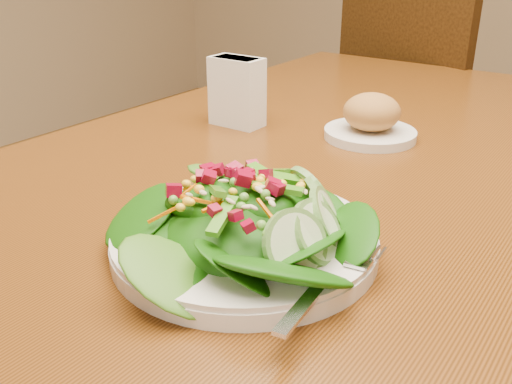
# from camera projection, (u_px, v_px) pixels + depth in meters

# --- Properties ---
(dining_table) EXTENTS (0.90, 1.40, 0.75)m
(dining_table) POSITION_uv_depth(u_px,v_px,m) (349.00, 214.00, 0.89)
(dining_table) COLOR #643511
(dining_table) RESTS_ON ground_plane
(chair_far) EXTENTS (0.57, 0.57, 0.98)m
(chair_far) POSITION_uv_depth(u_px,v_px,m) (422.00, 129.00, 1.71)
(chair_far) COLOR #371F09
(chair_far) RESTS_ON ground_plane
(salad_plate) EXTENTS (0.27, 0.27, 0.08)m
(salad_plate) POSITION_uv_depth(u_px,v_px,m) (252.00, 228.00, 0.57)
(salad_plate) COLOR silver
(salad_plate) RESTS_ON dining_table
(bread_plate) EXTENTS (0.15, 0.15, 0.07)m
(bread_plate) POSITION_uv_depth(u_px,v_px,m) (371.00, 120.00, 0.90)
(bread_plate) COLOR silver
(bread_plate) RESTS_ON dining_table
(napkin_holder) EXTENTS (0.09, 0.05, 0.11)m
(napkin_holder) POSITION_uv_depth(u_px,v_px,m) (237.00, 90.00, 0.95)
(napkin_holder) COLOR white
(napkin_holder) RESTS_ON dining_table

